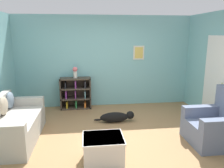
% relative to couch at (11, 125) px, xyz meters
% --- Properties ---
extents(ground_plane, '(14.00, 14.00, 0.00)m').
position_rel_couch_xyz_m(ground_plane, '(2.03, -0.18, -0.33)').
color(ground_plane, '#997047').
extents(wall_back, '(5.60, 0.13, 2.60)m').
position_rel_couch_xyz_m(wall_back, '(2.04, 2.07, 0.97)').
color(wall_back, '#7AB7BC').
rests_on(wall_back, ground_plane).
extents(couch, '(0.88, 1.74, 0.85)m').
position_rel_couch_xyz_m(couch, '(0.00, 0.00, 0.00)').
color(couch, '#ADA89E').
rests_on(couch, ground_plane).
extents(bookshelf, '(0.86, 0.35, 0.88)m').
position_rel_couch_xyz_m(bookshelf, '(1.19, 1.85, 0.11)').
color(bookshelf, '#42382D').
rests_on(bookshelf, ground_plane).
extents(recliner_chair, '(0.91, 0.91, 1.06)m').
position_rel_couch_xyz_m(recliner_chair, '(3.97, -0.58, 0.03)').
color(recliner_chair, slate).
rests_on(recliner_chair, ground_plane).
extents(coffee_table, '(0.66, 0.57, 0.44)m').
position_rel_couch_xyz_m(coffee_table, '(1.74, -0.97, -0.09)').
color(coffee_table, silver).
rests_on(coffee_table, ground_plane).
extents(dog, '(0.98, 0.22, 0.26)m').
position_rel_couch_xyz_m(dog, '(2.20, 0.66, -0.20)').
color(dog, black).
rests_on(dog, ground_plane).
extents(vase, '(0.14, 0.14, 0.31)m').
position_rel_couch_xyz_m(vase, '(1.20, 1.82, 0.73)').
color(vase, silver).
rests_on(vase, bookshelf).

